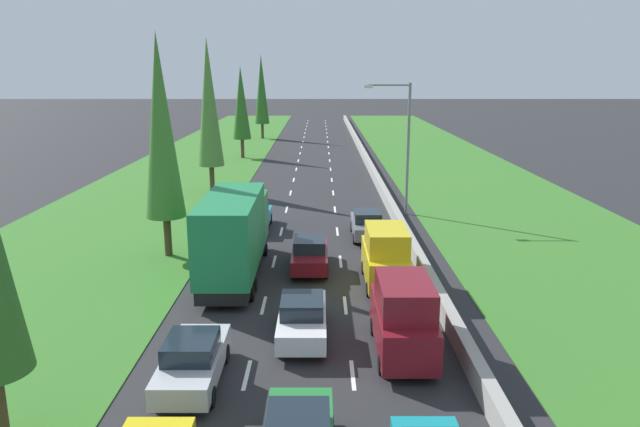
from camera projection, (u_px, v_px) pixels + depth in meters
ground_plane at (314, 165)px, 63.41m from camera, size 300.00×300.00×0.00m
grass_verge_left at (195, 165)px, 63.41m from camera, size 14.00×140.00×0.04m
grass_verge_right at (448, 165)px, 63.40m from camera, size 14.00×140.00×0.04m
median_barrier at (367, 161)px, 63.31m from camera, size 0.44×120.00×0.85m
lane_markings at (314, 165)px, 63.41m from camera, size 3.64×116.00×0.01m
silver_sedan_left_lane at (193, 360)px, 18.95m from camera, size 1.82×4.50×1.64m
green_box_truck_left_lane at (234, 234)px, 28.48m from camera, size 2.46×9.40×4.18m
white_sedan_centre_lane at (302, 318)px, 22.22m from camera, size 1.82×4.50×1.64m
maroon_van_right_lane at (403, 317)px, 20.82m from camera, size 1.96×4.90×2.82m
teal_sedan_left_lane at (256, 216)px, 37.60m from camera, size 1.82×4.50×1.64m
yellow_van_right_lane at (386, 256)px, 27.59m from camera, size 1.96×4.90×2.82m
maroon_sedan_centre_lane at (310, 254)px, 29.95m from camera, size 1.82×4.50×1.64m
grey_sedan_right_lane at (367, 224)px, 35.67m from camera, size 1.82×4.50×1.64m
poplar_tree_second at (161, 127)px, 30.70m from camera, size 2.09×2.09×11.77m
poplar_tree_third at (209, 103)px, 47.66m from camera, size 2.11×2.11×12.37m
poplar_tree_fourth at (241, 103)px, 66.85m from camera, size 2.06×2.06×10.30m
poplar_tree_fifth at (262, 90)px, 86.12m from camera, size 2.10×2.10×12.02m
street_light_mast at (403, 139)px, 40.48m from camera, size 3.20×0.28×9.00m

